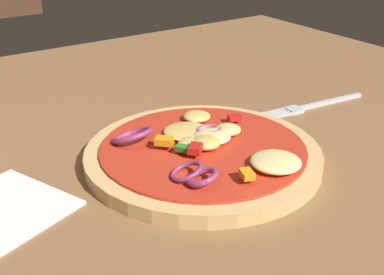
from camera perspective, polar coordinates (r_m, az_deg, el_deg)
dining_table at (r=0.55m, az=-2.20°, el=-4.34°), size 1.11×0.97×0.04m
pizza at (r=0.54m, az=1.29°, el=-1.71°), size 0.24×0.24×0.04m
fork at (r=0.69m, az=12.83°, el=3.37°), size 0.17×0.03×0.01m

